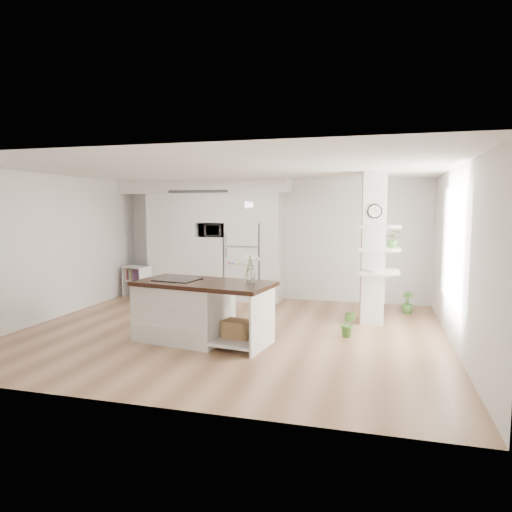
% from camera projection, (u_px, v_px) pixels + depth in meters
% --- Properties ---
extents(floor, '(7.00, 6.00, 0.01)m').
position_uv_depth(floor, '(230.00, 331.00, 7.69)').
color(floor, '#A77C5A').
rests_on(floor, ground).
extents(room, '(7.04, 6.04, 2.72)m').
position_uv_depth(room, '(230.00, 221.00, 7.50)').
color(room, white).
rests_on(room, ground).
extents(cabinet_wall, '(4.00, 0.71, 2.70)m').
position_uv_depth(cabinet_wall, '(206.00, 233.00, 10.47)').
color(cabinet_wall, white).
rests_on(cabinet_wall, floor).
extents(refrigerator, '(0.78, 0.69, 1.75)m').
position_uv_depth(refrigerator, '(245.00, 261.00, 10.31)').
color(refrigerator, white).
rests_on(refrigerator, floor).
extents(column, '(0.69, 0.90, 2.70)m').
position_uv_depth(column, '(378.00, 249.00, 8.02)').
color(column, silver).
rests_on(column, floor).
extents(window, '(0.00, 2.40, 2.40)m').
position_uv_depth(window, '(454.00, 246.00, 6.92)').
color(window, white).
rests_on(window, room).
extents(pendant_light, '(0.12, 0.12, 0.10)m').
position_uv_depth(pendant_light, '(335.00, 205.00, 7.17)').
color(pendant_light, white).
rests_on(pendant_light, room).
extents(kitchen_island, '(2.24, 1.32, 1.52)m').
position_uv_depth(kitchen_island, '(191.00, 309.00, 7.14)').
color(kitchen_island, white).
rests_on(kitchen_island, floor).
extents(bookshelf, '(0.71, 0.55, 0.74)m').
position_uv_depth(bookshelf, '(138.00, 284.00, 10.53)').
color(bookshelf, white).
rests_on(bookshelf, floor).
extents(floor_plant_a, '(0.28, 0.25, 0.44)m').
position_uv_depth(floor_plant_a, '(348.00, 324.00, 7.32)').
color(floor_plant_a, '#457E32').
rests_on(floor_plant_a, floor).
extents(floor_plant_b, '(0.31, 0.31, 0.43)m').
position_uv_depth(floor_plant_b, '(407.00, 302.00, 9.02)').
color(floor_plant_b, '#457E32').
rests_on(floor_plant_b, floor).
extents(microwave, '(0.54, 0.37, 0.30)m').
position_uv_depth(microwave, '(213.00, 230.00, 10.38)').
color(microwave, '#2D2D2D').
rests_on(microwave, cabinet_wall).
extents(shelf_plant, '(0.27, 0.23, 0.30)m').
position_uv_depth(shelf_plant, '(393.00, 239.00, 8.10)').
color(shelf_plant, '#457E32').
rests_on(shelf_plant, column).
extents(decor_bowl, '(0.22, 0.22, 0.05)m').
position_uv_depth(decor_bowl, '(373.00, 271.00, 7.86)').
color(decor_bowl, white).
rests_on(decor_bowl, column).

